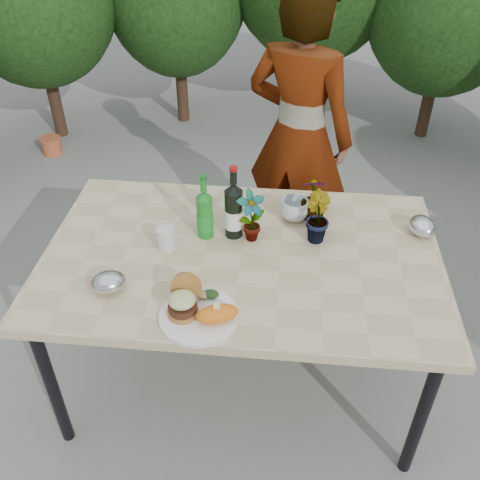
# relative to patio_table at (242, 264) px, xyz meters

# --- Properties ---
(ground) EXTENTS (80.00, 80.00, 0.00)m
(ground) POSITION_rel_patio_table_xyz_m (0.00, 0.00, -0.69)
(ground) COLOR slate
(ground) RESTS_ON ground
(patio_table) EXTENTS (1.60, 1.00, 0.75)m
(patio_table) POSITION_rel_patio_table_xyz_m (0.00, 0.00, 0.00)
(patio_table) COLOR #C8B485
(patio_table) RESTS_ON ground
(shrub_hedge) EXTENTS (6.88, 5.18, 2.46)m
(shrub_hedge) POSITION_rel_patio_table_xyz_m (0.09, 1.78, 0.47)
(shrub_hedge) COLOR #382316
(shrub_hedge) RESTS_ON ground
(dinner_plate) EXTENTS (0.28, 0.28, 0.01)m
(dinner_plate) POSITION_rel_patio_table_xyz_m (-0.12, -0.37, 0.06)
(dinner_plate) COLOR white
(dinner_plate) RESTS_ON patio_table
(burger_stack) EXTENTS (0.11, 0.16, 0.11)m
(burger_stack) POSITION_rel_patio_table_xyz_m (-0.17, -0.35, 0.12)
(burger_stack) COLOR #B7722D
(burger_stack) RESTS_ON dinner_plate
(sweet_potato) EXTENTS (0.17, 0.12, 0.06)m
(sweet_potato) POSITION_rel_patio_table_xyz_m (-0.05, -0.39, 0.10)
(sweet_potato) COLOR orange
(sweet_potato) RESTS_ON dinner_plate
(grilled_veg) EXTENTS (0.08, 0.05, 0.03)m
(grilled_veg) POSITION_rel_patio_table_xyz_m (-0.10, -0.28, 0.09)
(grilled_veg) COLOR olive
(grilled_veg) RESTS_ON dinner_plate
(wine_bottle) EXTENTS (0.08, 0.08, 0.33)m
(wine_bottle) POSITION_rel_patio_table_xyz_m (-0.05, 0.12, 0.18)
(wine_bottle) COLOR black
(wine_bottle) RESTS_ON patio_table
(sparkling_water) EXTENTS (0.07, 0.07, 0.29)m
(sparkling_water) POSITION_rel_patio_table_xyz_m (-0.16, 0.11, 0.16)
(sparkling_water) COLOR #167B1F
(sparkling_water) RESTS_ON patio_table
(plastic_cup) EXTENTS (0.07, 0.07, 0.09)m
(plastic_cup) POSITION_rel_patio_table_xyz_m (-0.31, 0.00, 0.10)
(plastic_cup) COLOR silver
(plastic_cup) RESTS_ON patio_table
(seedling_left) EXTENTS (0.15, 0.13, 0.23)m
(seedling_left) POSITION_rel_patio_table_xyz_m (0.03, 0.10, 0.17)
(seedling_left) COLOR #22561D
(seedling_left) RESTS_ON patio_table
(seedling_mid) EXTENTS (0.14, 0.15, 0.22)m
(seedling_mid) POSITION_rel_patio_table_xyz_m (0.29, 0.13, 0.17)
(seedling_mid) COLOR #2B551D
(seedling_mid) RESTS_ON patio_table
(seedling_right) EXTENTS (0.13, 0.13, 0.21)m
(seedling_right) POSITION_rel_patio_table_xyz_m (0.29, 0.28, 0.16)
(seedling_right) COLOR #1F571D
(seedling_right) RESTS_ON patio_table
(blue_bowl) EXTENTS (0.14, 0.14, 0.10)m
(blue_bowl) POSITION_rel_patio_table_xyz_m (0.20, 0.26, 0.11)
(blue_bowl) COLOR silver
(blue_bowl) RESTS_ON patio_table
(foil_packet_left) EXTENTS (0.16, 0.15, 0.08)m
(foil_packet_left) POSITION_rel_patio_table_xyz_m (-0.47, -0.26, 0.10)
(foil_packet_left) COLOR #B2B5B9
(foil_packet_left) RESTS_ON patio_table
(foil_packet_right) EXTENTS (0.14, 0.16, 0.08)m
(foil_packet_right) POSITION_rel_patio_table_xyz_m (0.74, 0.21, 0.10)
(foil_packet_right) COLOR silver
(foil_packet_right) RESTS_ON patio_table
(person) EXTENTS (0.69, 0.58, 1.61)m
(person) POSITION_rel_patio_table_xyz_m (0.21, 0.94, 0.11)
(person) COLOR #8E5C47
(person) RESTS_ON ground
(terracotta_pot) EXTENTS (0.17, 0.17, 0.14)m
(terracotta_pot) POSITION_rel_patio_table_xyz_m (-1.75, 2.06, -0.62)
(terracotta_pot) COLOR #C25B31
(terracotta_pot) RESTS_ON ground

